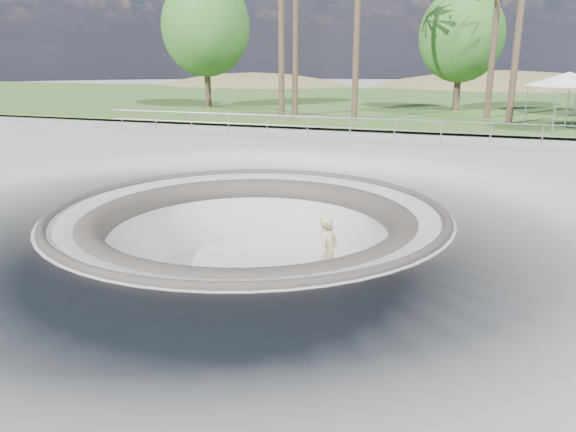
% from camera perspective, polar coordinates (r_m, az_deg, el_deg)
% --- Properties ---
extents(ground, '(180.00, 180.00, 0.00)m').
position_cam_1_polar(ground, '(14.58, -4.01, 0.56)').
color(ground, '#A8A8A3').
rests_on(ground, ground).
extents(skate_bowl, '(14.00, 14.00, 4.10)m').
position_cam_1_polar(skate_bowl, '(15.17, -3.87, -6.12)').
color(skate_bowl, '#A8A8A3').
rests_on(skate_bowl, ground).
extents(grass_strip, '(180.00, 36.00, 0.12)m').
position_cam_1_polar(grass_strip, '(47.42, 12.16, 11.24)').
color(grass_strip, '#3F5F26').
rests_on(grass_strip, ground).
extents(distant_hills, '(103.20, 45.00, 28.60)m').
position_cam_1_polar(distant_hills, '(71.00, 17.10, 6.48)').
color(distant_hills, brown).
rests_on(distant_hills, ground).
extents(safety_railing, '(25.00, 0.06, 1.03)m').
position_cam_1_polar(safety_railing, '(25.75, 6.31, 8.81)').
color(safety_railing, '#979A9F').
rests_on(safety_railing, ground).
extents(skateboard, '(0.90, 0.38, 0.09)m').
position_cam_1_polar(skateboard, '(14.37, 4.02, -7.41)').
color(skateboard, '#955B3B').
rests_on(skateboard, ground).
extents(skater, '(0.60, 0.78, 1.92)m').
position_cam_1_polar(skater, '(14.01, 4.10, -3.75)').
color(skater, tan).
rests_on(skater, skateboard).
extents(canopy_white, '(5.10, 5.10, 2.83)m').
position_cam_1_polar(canopy_white, '(31.25, 26.64, 12.32)').
color(canopy_white, '#979A9F').
rests_on(canopy_white, ground).
extents(bushy_tree_left, '(6.30, 5.72, 9.08)m').
position_cam_1_polar(bushy_tree_left, '(41.88, -8.38, 18.49)').
color(bushy_tree_left, brown).
rests_on(bushy_tree_left, ground).
extents(bushy_tree_mid, '(5.51, 5.01, 7.95)m').
position_cam_1_polar(bushy_tree_mid, '(40.19, 17.20, 17.08)').
color(bushy_tree_mid, brown).
rests_on(bushy_tree_mid, ground).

